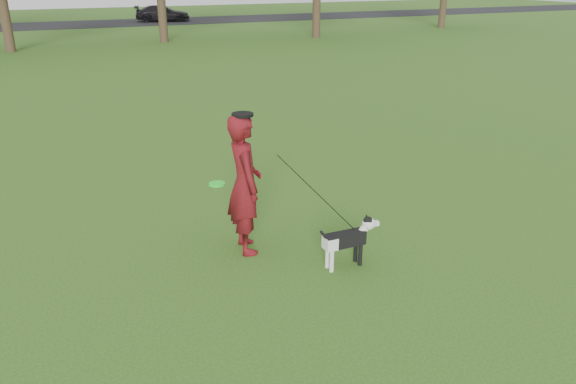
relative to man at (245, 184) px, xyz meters
name	(u,v)px	position (x,y,z in m)	size (l,w,h in m)	color
ground	(281,255)	(0.40, -0.39, -1.03)	(120.00, 120.00, 0.00)	#285116
road	(73,25)	(0.40, 39.61, -1.02)	(120.00, 7.00, 0.02)	black
man	(245,184)	(0.00, 0.00, 0.00)	(0.75, 0.50, 2.07)	#570C0C
dog	(349,237)	(1.15, -1.06, -0.59)	(0.95, 0.19, 0.72)	black
car_right	(162,13)	(7.22, 39.61, -0.40)	(1.72, 4.23, 1.23)	black
man_held_items	(317,193)	(0.88, -0.56, -0.07)	(1.82, 1.21, 1.59)	#1FF628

